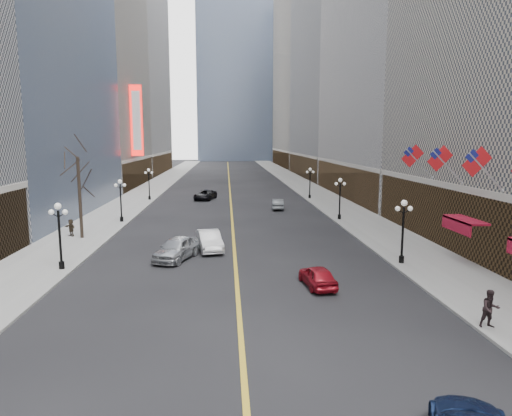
{
  "coord_description": "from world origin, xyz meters",
  "views": [
    {
      "loc": [
        -0.59,
        -0.76,
        8.86
      ],
      "look_at": [
        0.62,
        17.78,
        6.05
      ],
      "focal_mm": 32.0,
      "sensor_mm": 36.0,
      "label": 1
    }
  ],
  "objects": [
    {
      "name": "sidewalk_east",
      "position": [
        14.0,
        70.0,
        0.07
      ],
      "size": [
        6.0,
        230.0,
        0.15
      ],
      "primitive_type": "cube",
      "color": "gray",
      "rests_on": "ground"
    },
    {
      "name": "sidewalk_west",
      "position": [
        -14.0,
        70.0,
        0.07
      ],
      "size": [
        6.0,
        230.0,
        0.15
      ],
      "primitive_type": "cube",
      "color": "gray",
      "rests_on": "ground"
    },
    {
      "name": "lane_line",
      "position": [
        0.0,
        80.0,
        0.01
      ],
      "size": [
        0.25,
        200.0,
        0.02
      ],
      "primitive_type": "cube",
      "color": "gold",
      "rests_on": "ground"
    },
    {
      "name": "bldg_east_c",
      "position": [
        29.88,
        106.0,
        24.18
      ],
      "size": [
        26.6,
        40.6,
        48.8
      ],
      "color": "gray",
      "rests_on": "ground"
    },
    {
      "name": "bldg_east_d",
      "position": [
        29.9,
        149.0,
        31.17
      ],
      "size": [
        26.6,
        46.6,
        62.8
      ],
      "color": "#A89D8B",
      "rests_on": "ground"
    },
    {
      "name": "bldg_west_c",
      "position": [
        -29.88,
        87.0,
        25.19
      ],
      "size": [
        26.6,
        30.6,
        50.8
      ],
      "color": "#A89D8B",
      "rests_on": "ground"
    },
    {
      "name": "bldg_west_d",
      "position": [
        -29.92,
        121.0,
        36.17
      ],
      "size": [
        26.6,
        38.6,
        72.8
      ],
      "color": "beige",
      "rests_on": "ground"
    },
    {
      "name": "streetlamp_east_1",
      "position": [
        11.8,
        30.0,
        2.9
      ],
      "size": [
        1.26,
        0.44,
        4.52
      ],
      "color": "black",
      "rests_on": "sidewalk_east"
    },
    {
      "name": "streetlamp_east_2",
      "position": [
        11.8,
        48.0,
        2.9
      ],
      "size": [
        1.26,
        0.44,
        4.52
      ],
      "color": "black",
      "rests_on": "sidewalk_east"
    },
    {
      "name": "streetlamp_east_3",
      "position": [
        11.8,
        66.0,
        2.9
      ],
      "size": [
        1.26,
        0.44,
        4.52
      ],
      "color": "black",
      "rests_on": "sidewalk_east"
    },
    {
      "name": "streetlamp_west_1",
      "position": [
        -11.8,
        30.0,
        2.9
      ],
      "size": [
        1.26,
        0.44,
        4.52
      ],
      "color": "black",
      "rests_on": "sidewalk_west"
    },
    {
      "name": "streetlamp_west_2",
      "position": [
        -11.8,
        48.0,
        2.9
      ],
      "size": [
        1.26,
        0.44,
        4.52
      ],
      "color": "black",
      "rests_on": "sidewalk_west"
    },
    {
      "name": "streetlamp_west_3",
      "position": [
        -11.8,
        66.0,
        2.9
      ],
      "size": [
        1.26,
        0.44,
        4.52
      ],
      "color": "black",
      "rests_on": "sidewalk_west"
    },
    {
      "name": "flag_3",
      "position": [
        15.31,
        27.0,
        7.29
      ],
      "size": [
        2.87,
        0.12,
        2.87
      ],
      "color": "#B2B2B7",
      "rests_on": "ground"
    },
    {
      "name": "flag_4",
      "position": [
        15.31,
        32.0,
        7.29
      ],
      "size": [
        2.87,
        0.12,
        2.87
      ],
      "color": "#B2B2B7",
      "rests_on": "ground"
    },
    {
      "name": "flag_5",
      "position": [
        15.31,
        37.0,
        7.29
      ],
      "size": [
        2.87,
        0.12,
        2.87
      ],
      "color": "#B2B2B7",
      "rests_on": "ground"
    },
    {
      "name": "awning_c",
      "position": [
        16.11,
        30.0,
        3.08
      ],
      "size": [
        1.4,
        4.0,
        0.93
      ],
      "color": "maroon",
      "rests_on": "ground"
    },
    {
      "name": "theatre_marquee",
      "position": [
        -15.88,
        80.0,
        12.0
      ],
      "size": [
        2.0,
        0.55,
        12.0
      ],
      "color": "red",
      "rests_on": "ground"
    },
    {
      "name": "tree_west_far",
      "position": [
        -13.5,
        40.0,
        6.24
      ],
      "size": [
        3.6,
        3.6,
        7.92
      ],
      "color": "#2D231C",
      "rests_on": "sidewalk_west"
    },
    {
      "name": "car_nb_near",
      "position": [
        -4.32,
        32.49,
        0.85
      ],
      "size": [
        3.6,
        5.35,
        1.69
      ],
      "primitive_type": "imported",
      "rotation": [
        0.0,
        0.0,
        -0.35
      ],
      "color": "#AEB2B6",
      "rests_on": "ground"
    },
    {
      "name": "car_nb_mid",
      "position": [
        -2.0,
        35.21,
        0.79
      ],
      "size": [
        2.51,
        5.01,
        1.58
      ],
      "primitive_type": "imported",
      "rotation": [
        0.0,
        0.0,
        0.18
      ],
      "color": "#BCBCBE",
      "rests_on": "ground"
    },
    {
      "name": "car_nb_far",
      "position": [
        -3.73,
        66.41,
        0.72
      ],
      "size": [
        3.63,
        5.62,
        1.44
      ],
      "primitive_type": "imported",
      "rotation": [
        0.0,
        0.0,
        -0.26
      ],
      "color": "black",
      "rests_on": "ground"
    },
    {
      "name": "car_sb_mid",
      "position": [
        4.86,
        25.57,
        0.66
      ],
      "size": [
        2.01,
        4.01,
        1.31
      ],
      "primitive_type": "imported",
      "rotation": [
        0.0,
        0.0,
        3.26
      ],
      "color": "maroon",
      "rests_on": "ground"
    },
    {
      "name": "car_sb_far",
      "position": [
        5.94,
        56.37,
        0.66
      ],
      "size": [
        1.78,
        4.14,
        1.33
      ],
      "primitive_type": "imported",
      "rotation": [
        0.0,
        0.0,
        3.05
      ],
      "color": "#4F5357",
      "rests_on": "ground"
    },
    {
      "name": "ped_east_walk",
      "position": [
        11.6,
        18.71,
        1.06
      ],
      "size": [
        0.9,
        0.51,
        1.81
      ],
      "primitive_type": "imported",
      "rotation": [
        0.0,
        0.0,
        -0.04
      ],
      "color": "black",
      "rests_on": "sidewalk_east"
    },
    {
      "name": "ped_west_far",
      "position": [
        -14.69,
        40.76,
        0.93
      ],
      "size": [
        1.38,
        1.26,
        1.57
      ],
      "primitive_type": "imported",
      "rotation": [
        0.0,
        0.0,
        -0.7
      ],
      "color": "#2D2419",
      "rests_on": "sidewalk_west"
    }
  ]
}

